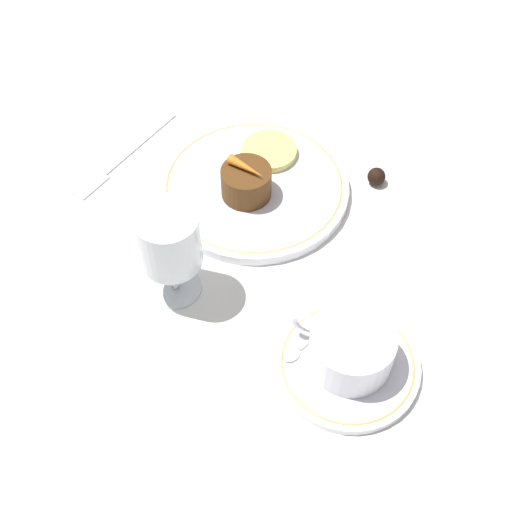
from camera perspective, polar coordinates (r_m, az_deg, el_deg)
name	(u,v)px	position (r m, az deg, el deg)	size (l,w,h in m)	color
ground_plane	(247,201)	(0.93, -0.76, 4.45)	(3.00, 3.00, 0.00)	white
dinner_plate	(252,186)	(0.94, -0.33, 5.63)	(0.25, 0.25, 0.01)	white
saucer	(347,364)	(0.79, 7.30, -8.60)	(0.16, 0.16, 0.01)	white
coffee_cup	(351,348)	(0.76, 7.62, -7.30)	(0.12, 0.09, 0.05)	white
spoon	(311,339)	(0.79, 4.43, -6.62)	(0.04, 0.11, 0.00)	silver
wine_glass	(170,244)	(0.78, -6.90, 0.97)	(0.07, 0.07, 0.13)	silver
fork	(116,162)	(0.99, -11.10, 7.36)	(0.03, 0.20, 0.01)	silver
dessert_cake	(247,183)	(0.90, -0.76, 5.84)	(0.06, 0.06, 0.04)	#563314
carrot_garnish	(246,168)	(0.88, -0.78, 7.03)	(0.05, 0.02, 0.01)	orange
pineapple_slice	(269,151)	(0.97, 1.07, 8.38)	(0.07, 0.07, 0.01)	#EFE075
chocolate_truffle	(376,176)	(0.96, 9.61, 6.29)	(0.02, 0.02, 0.02)	black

